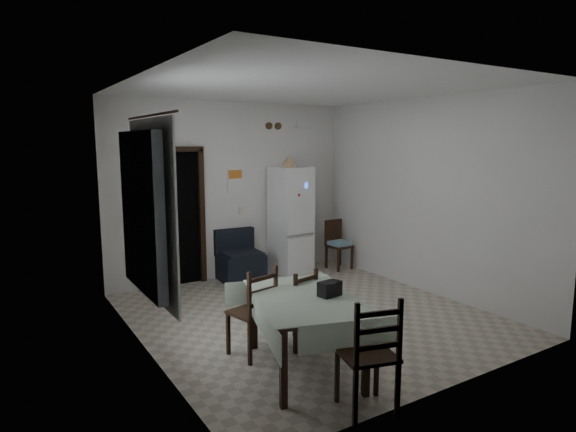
# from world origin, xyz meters

# --- Properties ---
(ground) EXTENTS (4.50, 4.50, 0.00)m
(ground) POSITION_xyz_m (0.00, 0.00, 0.00)
(ground) COLOR #B5AA94
(ground) RESTS_ON ground
(ceiling) EXTENTS (4.20, 4.50, 0.02)m
(ceiling) POSITION_xyz_m (0.00, 0.00, 2.90)
(ceiling) COLOR white
(ceiling) RESTS_ON ground
(wall_back) EXTENTS (4.20, 0.02, 2.90)m
(wall_back) POSITION_xyz_m (0.00, 2.25, 1.45)
(wall_back) COLOR silver
(wall_back) RESTS_ON ground
(wall_front) EXTENTS (4.20, 0.02, 2.90)m
(wall_front) POSITION_xyz_m (0.00, -2.25, 1.45)
(wall_front) COLOR silver
(wall_front) RESTS_ON ground
(wall_left) EXTENTS (0.02, 4.50, 2.90)m
(wall_left) POSITION_xyz_m (-2.10, 0.00, 1.45)
(wall_left) COLOR silver
(wall_left) RESTS_ON ground
(wall_right) EXTENTS (0.02, 4.50, 2.90)m
(wall_right) POSITION_xyz_m (2.10, 0.00, 1.45)
(wall_right) COLOR silver
(wall_right) RESTS_ON ground
(doorway) EXTENTS (1.06, 0.52, 2.22)m
(doorway) POSITION_xyz_m (-1.05, 2.45, 1.06)
(doorway) COLOR black
(doorway) RESTS_ON ground
(window_recess) EXTENTS (0.10, 1.20, 1.60)m
(window_recess) POSITION_xyz_m (-2.15, -0.20, 1.55)
(window_recess) COLOR silver
(window_recess) RESTS_ON ground
(curtain) EXTENTS (0.02, 1.45, 1.85)m
(curtain) POSITION_xyz_m (-2.04, -0.20, 1.55)
(curtain) COLOR beige
(curtain) RESTS_ON ground
(curtain_rod) EXTENTS (0.02, 1.60, 0.02)m
(curtain_rod) POSITION_xyz_m (-2.03, -0.20, 2.50)
(curtain_rod) COLOR black
(curtain_rod) RESTS_ON ground
(calendar) EXTENTS (0.28, 0.02, 0.40)m
(calendar) POSITION_xyz_m (0.05, 2.24, 1.62)
(calendar) COLOR white
(calendar) RESTS_ON ground
(calendar_image) EXTENTS (0.24, 0.01, 0.14)m
(calendar_image) POSITION_xyz_m (0.05, 2.23, 1.72)
(calendar_image) COLOR orange
(calendar_image) RESTS_ON ground
(light_switch) EXTENTS (0.08, 0.02, 0.12)m
(light_switch) POSITION_xyz_m (0.15, 2.24, 1.10)
(light_switch) COLOR beige
(light_switch) RESTS_ON ground
(vent_left) EXTENTS (0.12, 0.03, 0.12)m
(vent_left) POSITION_xyz_m (0.70, 2.23, 2.52)
(vent_left) COLOR brown
(vent_left) RESTS_ON ground
(vent_right) EXTENTS (0.12, 0.03, 0.12)m
(vent_right) POSITION_xyz_m (0.88, 2.23, 2.52)
(vent_right) COLOR brown
(vent_right) RESTS_ON ground
(emergency_light) EXTENTS (0.25, 0.07, 0.09)m
(emergency_light) POSITION_xyz_m (1.35, 2.21, 2.55)
(emergency_light) COLOR white
(emergency_light) RESTS_ON ground
(fridge) EXTENTS (0.65, 0.65, 1.83)m
(fridge) POSITION_xyz_m (0.95, 1.93, 0.92)
(fridge) COLOR white
(fridge) RESTS_ON ground
(tan_cone) EXTENTS (0.26, 0.26, 0.20)m
(tan_cone) POSITION_xyz_m (0.88, 1.88, 1.93)
(tan_cone) COLOR tan
(tan_cone) RESTS_ON fridge
(navy_seat) EXTENTS (0.72, 0.70, 0.82)m
(navy_seat) POSITION_xyz_m (-0.02, 1.93, 0.41)
(navy_seat) COLOR black
(navy_seat) RESTS_ON ground
(corner_chair) EXTENTS (0.40, 0.40, 0.87)m
(corner_chair) POSITION_xyz_m (1.80, 1.65, 0.43)
(corner_chair) COLOR black
(corner_chair) RESTS_ON ground
(dining_table) EXTENTS (1.33, 1.66, 0.75)m
(dining_table) POSITION_xyz_m (-0.90, -1.24, 0.38)
(dining_table) COLOR #A4B59B
(dining_table) RESTS_ON ground
(black_bag) EXTENTS (0.24, 0.16, 0.14)m
(black_bag) POSITION_xyz_m (-0.68, -1.35, 0.83)
(black_bag) COLOR black
(black_bag) RESTS_ON dining_table
(dining_chair_far_left) EXTENTS (0.50, 0.50, 0.97)m
(dining_chair_far_left) POSITION_xyz_m (-1.18, -0.66, 0.49)
(dining_chair_far_left) COLOR black
(dining_chair_far_left) RESTS_ON ground
(dining_chair_far_right) EXTENTS (0.45, 0.45, 0.88)m
(dining_chair_far_right) POSITION_xyz_m (-0.65, -0.69, 0.44)
(dining_chair_far_right) COLOR black
(dining_chair_far_right) RESTS_ON ground
(dining_chair_near_head) EXTENTS (0.54, 0.54, 1.02)m
(dining_chair_near_head) POSITION_xyz_m (-0.86, -2.13, 0.51)
(dining_chair_near_head) COLOR black
(dining_chair_near_head) RESTS_ON ground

